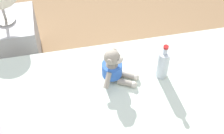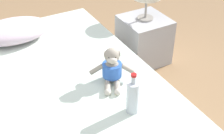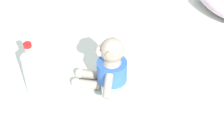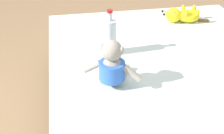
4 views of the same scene
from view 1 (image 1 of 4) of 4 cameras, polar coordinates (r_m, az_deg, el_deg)
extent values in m
ellipsoid|color=#9E9384|center=(2.06, 0.00, -0.46)|extent=(0.14, 0.14, 0.15)
cylinder|color=blue|center=(2.06, 0.00, -0.37)|extent=(0.16, 0.16, 0.09)
sphere|color=#9E9384|center=(1.98, 0.00, 1.64)|extent=(0.10, 0.10, 0.10)
ellipsoid|color=beige|center=(1.98, 1.14, 1.25)|extent=(0.08, 0.07, 0.04)
sphere|color=black|center=(1.98, 1.21, 1.95)|extent=(0.01, 0.01, 0.01)
sphere|color=black|center=(1.96, 0.94, 1.21)|extent=(0.01, 0.01, 0.01)
cylinder|color=#9E9384|center=(2.00, 0.36, 2.79)|extent=(0.02, 0.03, 0.03)
cylinder|color=#9E9384|center=(1.94, -0.37, 0.93)|extent=(0.02, 0.03, 0.03)
cylinder|color=#9E9384|center=(2.12, 0.72, 1.61)|extent=(0.10, 0.07, 0.08)
cylinder|color=#9E9384|center=(2.00, -0.76, -2.27)|extent=(0.10, 0.07, 0.08)
cylinder|color=#9E9384|center=(2.11, 2.70, -1.41)|extent=(0.08, 0.11, 0.04)
cylinder|color=#9E9384|center=(2.07, 2.29, -2.64)|extent=(0.08, 0.11, 0.04)
sphere|color=beige|center=(2.11, 4.02, -1.70)|extent=(0.04, 0.04, 0.04)
sphere|color=beige|center=(2.07, 3.64, -2.94)|extent=(0.04, 0.04, 0.04)
cylinder|color=silver|center=(2.08, 8.51, 0.37)|extent=(0.07, 0.07, 0.20)
cylinder|color=silver|center=(1.99, 8.89, 2.68)|extent=(0.02, 0.02, 0.05)
cylinder|color=red|center=(1.97, 9.00, 3.29)|extent=(0.03, 0.03, 0.01)
cube|color=#B2B2B7|center=(2.78, -16.24, 4.11)|extent=(0.39, 0.39, 0.43)
cylinder|color=gray|center=(2.64, -17.26, 7.52)|extent=(0.14, 0.14, 0.02)
cylinder|color=gray|center=(2.58, -17.75, 9.16)|extent=(0.02, 0.02, 0.18)
camera|label=2|loc=(1.79, 60.21, 11.90)|focal=50.67mm
camera|label=3|loc=(2.46, 3.21, 33.20)|focal=54.26mm
camera|label=4|loc=(1.96, -39.87, 14.00)|focal=49.97mm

